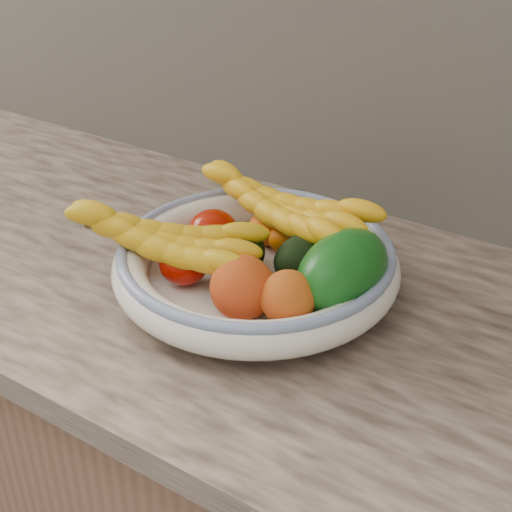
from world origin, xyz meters
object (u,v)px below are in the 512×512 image
(banana_bunch_front, at_px, (163,244))
(green_mango, at_px, (342,272))
(fruit_bowl, at_px, (256,263))
(banana_bunch_back, at_px, (280,212))

(banana_bunch_front, bearing_deg, green_mango, 2.30)
(fruit_bowl, xyz_separation_m, green_mango, (0.13, 0.00, 0.03))
(fruit_bowl, bearing_deg, banana_bunch_back, 98.89)
(green_mango, distance_m, banana_bunch_front, 0.24)
(green_mango, distance_m, banana_bunch_back, 0.16)
(fruit_bowl, height_order, green_mango, green_mango)
(fruit_bowl, bearing_deg, banana_bunch_front, -143.85)
(banana_bunch_back, bearing_deg, green_mango, -18.80)
(fruit_bowl, distance_m, banana_bunch_front, 0.13)
(banana_bunch_back, relative_size, banana_bunch_front, 1.08)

